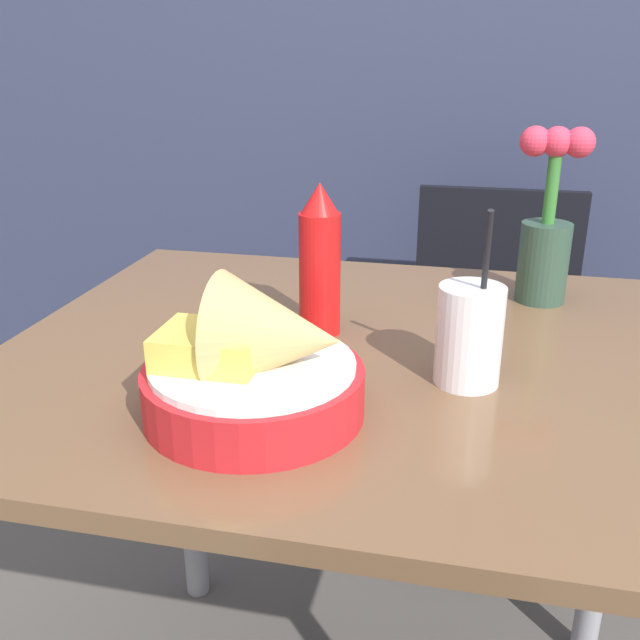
{
  "coord_description": "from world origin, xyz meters",
  "views": [
    {
      "loc": [
        0.14,
        -0.85,
        1.15
      ],
      "look_at": [
        -0.04,
        -0.06,
        0.83
      ],
      "focal_mm": 40.0,
      "sensor_mm": 36.0,
      "label": 1
    }
  ],
  "objects_px": {
    "ketchup_bottle": "(320,262)",
    "flower_vase": "(547,230)",
    "food_basket": "(260,367)",
    "drink_cup": "(469,338)",
    "chair_far_window": "(492,331)"
  },
  "relations": [
    {
      "from": "ketchup_bottle",
      "to": "flower_vase",
      "type": "distance_m",
      "value": 0.37
    },
    {
      "from": "food_basket",
      "to": "drink_cup",
      "type": "relative_size",
      "value": 1.11
    },
    {
      "from": "chair_far_window",
      "to": "flower_vase",
      "type": "relative_size",
      "value": 3.11
    },
    {
      "from": "food_basket",
      "to": "ketchup_bottle",
      "type": "relative_size",
      "value": 1.14
    },
    {
      "from": "food_basket",
      "to": "chair_far_window",
      "type": "bearing_deg",
      "value": 75.14
    },
    {
      "from": "drink_cup",
      "to": "ketchup_bottle",
      "type": "bearing_deg",
      "value": 150.35
    },
    {
      "from": "chair_far_window",
      "to": "ketchup_bottle",
      "type": "xyz_separation_m",
      "value": [
        -0.26,
        -0.77,
        0.38
      ]
    },
    {
      "from": "ketchup_bottle",
      "to": "drink_cup",
      "type": "bearing_deg",
      "value": -29.65
    },
    {
      "from": "flower_vase",
      "to": "chair_far_window",
      "type": "bearing_deg",
      "value": 94.69
    },
    {
      "from": "food_basket",
      "to": "drink_cup",
      "type": "bearing_deg",
      "value": 31.3
    },
    {
      "from": "food_basket",
      "to": "ketchup_bottle",
      "type": "bearing_deg",
      "value": 87.77
    },
    {
      "from": "food_basket",
      "to": "ketchup_bottle",
      "type": "height_order",
      "value": "ketchup_bottle"
    },
    {
      "from": "ketchup_bottle",
      "to": "drink_cup",
      "type": "distance_m",
      "value": 0.24
    },
    {
      "from": "chair_far_window",
      "to": "ketchup_bottle",
      "type": "bearing_deg",
      "value": -108.65
    },
    {
      "from": "ketchup_bottle",
      "to": "chair_far_window",
      "type": "bearing_deg",
      "value": 71.35
    }
  ]
}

